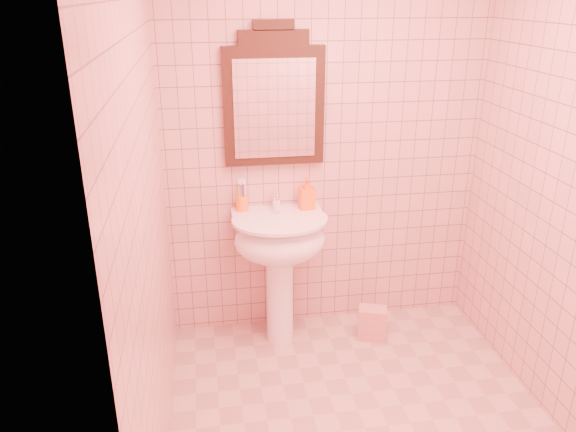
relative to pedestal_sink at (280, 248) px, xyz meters
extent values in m
plane|color=#C4A48D|center=(0.32, -0.87, -0.66)|extent=(2.20, 2.20, 0.00)
cube|color=tan|center=(0.32, 0.23, 0.59)|extent=(2.00, 0.02, 2.50)
cylinder|color=white|center=(0.00, 0.01, -0.31)|extent=(0.17, 0.17, 0.70)
ellipsoid|color=white|center=(0.00, -0.01, 0.06)|extent=(0.56, 0.46, 0.28)
cube|color=white|center=(0.00, 0.15, 0.17)|extent=(0.56, 0.15, 0.05)
cylinder|color=white|center=(0.00, -0.01, 0.19)|extent=(0.58, 0.58, 0.02)
cylinder|color=white|center=(0.00, 0.15, 0.25)|extent=(0.04, 0.04, 0.09)
cylinder|color=white|center=(0.00, 0.10, 0.28)|extent=(0.02, 0.10, 0.02)
cylinder|color=white|center=(0.00, 0.05, 0.26)|extent=(0.02, 0.02, 0.04)
cube|color=white|center=(0.00, 0.16, 0.30)|extent=(0.02, 0.07, 0.01)
cube|color=black|center=(0.00, 0.20, 0.83)|extent=(0.60, 0.05, 0.70)
cube|color=black|center=(0.00, 0.20, 1.22)|extent=(0.41, 0.05, 0.09)
cube|color=black|center=(0.00, 0.20, 1.29)|extent=(0.23, 0.05, 0.06)
cube|color=white|center=(0.00, 0.17, 0.82)|extent=(0.48, 0.01, 0.58)
cylinder|color=orange|center=(-0.21, 0.16, 0.25)|extent=(0.08, 0.08, 0.10)
cylinder|color=silver|center=(-0.19, 0.16, 0.29)|extent=(0.01, 0.01, 0.18)
cylinder|color=#338CD8|center=(-0.20, 0.17, 0.29)|extent=(0.01, 0.01, 0.18)
cylinder|color=#E5334C|center=(-0.22, 0.17, 0.29)|extent=(0.01, 0.01, 0.18)
cylinder|color=#3FBF59|center=(-0.23, 0.16, 0.29)|extent=(0.01, 0.01, 0.18)
cylinder|color=#D8CC4C|center=(-0.23, 0.15, 0.29)|extent=(0.01, 0.01, 0.18)
cylinder|color=purple|center=(-0.22, 0.14, 0.29)|extent=(0.01, 0.01, 0.18)
cylinder|color=#4C4C59|center=(-0.20, 0.14, 0.29)|extent=(0.01, 0.01, 0.18)
imported|color=orange|center=(0.19, 0.13, 0.30)|extent=(0.10, 0.10, 0.20)
cube|color=tan|center=(0.60, -0.08, -0.55)|extent=(0.21, 0.17, 0.22)
camera|label=1|loc=(-0.44, -3.09, 1.47)|focal=35.00mm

